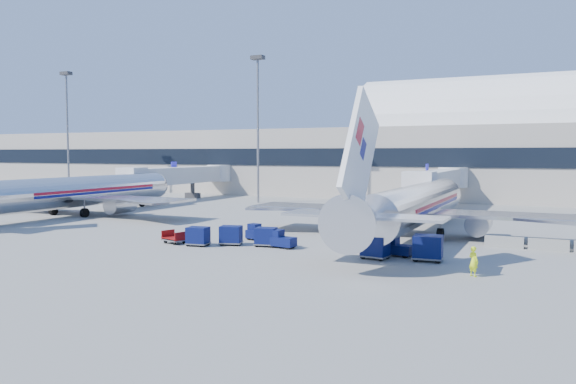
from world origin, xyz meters
The scene contains 20 objects.
ground centered at (0.00, 0.00, 0.00)m, with size 260.00×260.00×0.00m, color gray.
terminal centered at (-13.60, 55.96, 7.52)m, with size 170.00×28.15×21.00m.
airliner_main centered at (10.00, 4.51, 2.93)m, with size 32.00×37.26×12.07m.
airliner_mid centered at (-32.00, 4.51, 2.93)m, with size 32.00×37.26×12.07m.
jetbridge_near centered at (7.60, 30.81, 3.93)m, with size 4.40×27.50×6.25m.
jetbridge_mid centered at (-34.40, 30.81, 3.93)m, with size 4.40×27.50×6.25m.
mast_far_west centered at (-60.00, 30.00, 14.79)m, with size 2.00×1.20×22.60m.
mast_west centered at (-20.00, 30.00, 14.79)m, with size 2.00×1.20×22.60m.
barrier_near centered at (18.00, 2.00, 0.45)m, with size 3.00×0.55×0.90m, color #9E9E96.
barrier_mid centered at (21.30, 2.00, 0.45)m, with size 3.00×0.55×0.90m, color #9E9E96.
tug_lead centered at (1.56, -5.93, 0.66)m, with size 2.36×1.39×1.46m.
tug_right centered at (11.04, -5.50, 0.64)m, with size 2.28×1.37×1.40m.
tug_left centered at (-2.40, -2.73, 0.65)m, with size 1.56×2.39×1.43m.
cart_train_a centered at (0.13, -5.85, 0.83)m, with size 1.98×1.65×1.56m.
cart_train_b centered at (-2.84, -6.51, 0.86)m, with size 2.14×1.85×1.61m.
cart_train_c centered at (-5.11, -8.04, 0.84)m, with size 1.97×1.62×1.57m.
cart_solo_near centered at (9.88, -7.31, 0.90)m, with size 2.11×1.72×1.69m.
cart_solo_far centered at (13.54, -6.52, 0.99)m, with size 2.22×1.76×1.86m.
cart_open_red centered at (-7.59, -7.87, 0.38)m, with size 2.30×1.91×0.53m.
ramp_worker centered at (17.12, -10.31, 0.96)m, with size 0.70×0.46×1.91m, color #C8E818.
Camera 1 is at (21.49, -46.64, 7.74)m, focal length 35.00 mm.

